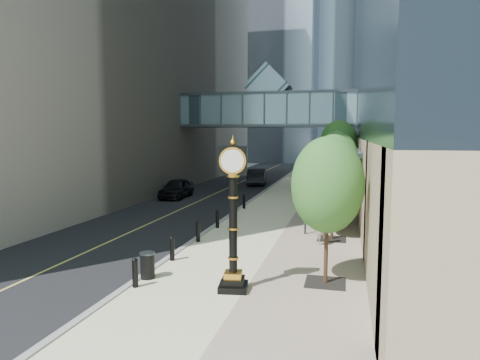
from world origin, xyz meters
name	(u,v)px	position (x,y,z in m)	size (l,w,h in m)	color
ground	(200,308)	(0.00, 0.00, 0.00)	(320.00, 320.00, 0.00)	gray
road	(253,176)	(-7.00, 40.00, 0.01)	(8.00, 180.00, 0.02)	black
sidewalk	(318,178)	(1.00, 40.00, 0.03)	(8.00, 180.00, 0.06)	beige
curb	(285,177)	(-3.00, 40.00, 0.04)	(0.25, 180.00, 0.07)	gray
distant_tower_c	(314,42)	(-6.00, 120.00, 32.50)	(22.00, 22.00, 65.00)	#A5B7D0
skywalk	(268,108)	(-3.00, 28.00, 7.71)	(17.00, 4.20, 5.80)	slate
entrance_canopy	(334,153)	(3.48, 14.00, 4.19)	(3.00, 8.00, 4.38)	#383F44
bollard_row	(208,226)	(-2.70, 9.00, 0.51)	(0.20, 16.20, 0.90)	black
street_trees	(337,157)	(3.60, 16.57, 3.79)	(3.07, 28.45, 6.30)	black
street_clock	(233,226)	(0.62, 1.55, 2.25)	(1.08, 1.08, 5.04)	black
trash_bin	(148,266)	(-2.70, 1.94, 0.51)	(0.52, 0.52, 0.90)	black
pedestrian	(322,227)	(3.18, 8.26, 0.90)	(0.61, 0.40, 1.68)	#A29F94
car_near	(177,188)	(-9.40, 20.93, 0.81)	(1.87, 4.64, 1.58)	black
car_far	(257,177)	(-4.81, 31.68, 0.86)	(1.77, 5.08, 1.67)	black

